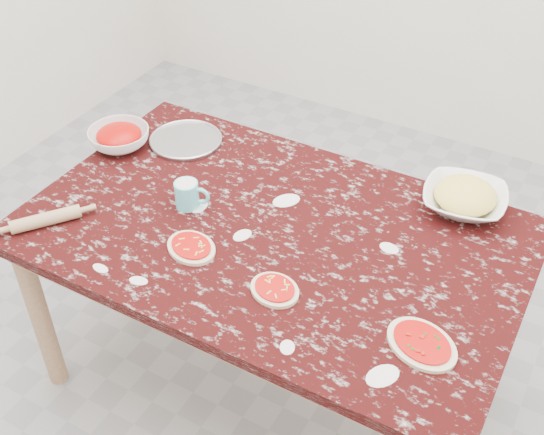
{
  "coord_description": "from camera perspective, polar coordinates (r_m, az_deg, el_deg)",
  "views": [
    {
      "loc": [
        0.82,
        -1.45,
        2.17
      ],
      "look_at": [
        0.0,
        0.0,
        0.8
      ],
      "focal_mm": 44.78,
      "sensor_mm": 36.0,
      "label": 1
    }
  ],
  "objects": [
    {
      "name": "flour_mug",
      "position": [
        2.27,
        -7.09,
        1.96
      ],
      "size": [
        0.12,
        0.08,
        0.09
      ],
      "color": "#5ED5DF",
      "rests_on": "worktable"
    },
    {
      "name": "pizza_mid",
      "position": [
        1.98,
        0.23,
        -6.09
      ],
      "size": [
        0.18,
        0.17,
        0.02
      ],
      "color": "beige",
      "rests_on": "worktable"
    },
    {
      "name": "pizza_right",
      "position": [
        1.88,
        12.48,
        -10.34
      ],
      "size": [
        0.25,
        0.22,
        0.02
      ],
      "color": "beige",
      "rests_on": "worktable"
    },
    {
      "name": "sauce_bowl",
      "position": [
        2.63,
        -12.71,
        6.52
      ],
      "size": [
        0.23,
        0.23,
        0.07
      ],
      "primitive_type": "imported",
      "rotation": [
        0.0,
        0.0,
        0.01
      ],
      "color": "white",
      "rests_on": "worktable"
    },
    {
      "name": "ground",
      "position": [
        2.73,
        -0.0,
        -13.08
      ],
      "size": [
        4.0,
        4.0,
        0.0
      ],
      "primitive_type": "plane",
      "color": "gray"
    },
    {
      "name": "pizza_left",
      "position": [
        2.13,
        -6.8,
        -2.51
      ],
      "size": [
        0.21,
        0.18,
        0.02
      ],
      "color": "beige",
      "rests_on": "worktable"
    },
    {
      "name": "pizza_tray",
      "position": [
        2.63,
        -7.25,
        6.44
      ],
      "size": [
        0.3,
        0.3,
        0.01
      ],
      "primitive_type": "cylinder",
      "rotation": [
        0.0,
        0.0,
        0.12
      ],
      "color": "#B2B2B7",
      "rests_on": "worktable"
    },
    {
      "name": "worktable",
      "position": [
        2.24,
        -0.0,
        -2.63
      ],
      "size": [
        1.6,
        1.0,
        0.75
      ],
      "color": "black",
      "rests_on": "ground"
    },
    {
      "name": "cheese_bowl",
      "position": [
        2.34,
        15.86,
        1.44
      ],
      "size": [
        0.31,
        0.31,
        0.07
      ],
      "primitive_type": "imported",
      "rotation": [
        0.0,
        0.0,
        0.16
      ],
      "color": "white",
      "rests_on": "worktable"
    },
    {
      "name": "rolling_pin",
      "position": [
        2.31,
        -18.49,
        -0.14
      ],
      "size": [
        0.17,
        0.21,
        0.04
      ],
      "primitive_type": "cylinder",
      "rotation": [
        0.0,
        1.57,
        0.93
      ],
      "color": "tan",
      "rests_on": "worktable"
    }
  ]
}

